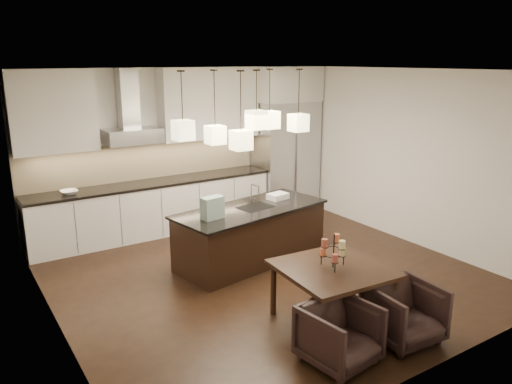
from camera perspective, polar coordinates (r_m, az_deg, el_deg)
floor at (r=7.15m, az=0.88°, el=-9.36°), size 5.50×5.50×0.02m
ceiling at (r=6.52m, az=0.99°, el=13.85°), size 5.50×5.50×0.02m
wall_back at (r=9.07m, az=-8.88°, el=5.04°), size 5.50×0.02×2.80m
wall_front at (r=4.76m, az=19.89°, el=-4.83°), size 5.50×0.02×2.80m
wall_left at (r=5.69m, az=-22.82°, el=-1.92°), size 0.02×5.50×2.80m
wall_right at (r=8.52m, az=16.57°, el=3.95°), size 0.02×5.50×2.80m
refrigerator at (r=9.85m, az=3.34°, el=4.05°), size 1.20×0.72×2.15m
fridge_panel at (r=9.68m, az=3.47°, el=12.21°), size 1.26×0.72×0.65m
lower_cabinets at (r=8.76m, az=-11.46°, el=-1.90°), size 4.21×0.62×0.88m
countertop at (r=8.64m, az=-11.62°, el=1.02°), size 4.21×0.66×0.04m
backsplash at (r=8.84m, az=-12.45°, el=3.52°), size 4.21×0.02×0.63m
upper_cab_left at (r=8.16m, az=-22.25°, el=8.51°), size 1.25×0.35×1.25m
upper_cab_right at (r=9.04m, az=-5.34°, el=10.08°), size 1.85×0.35×1.25m
hood_canopy at (r=8.43m, az=-13.94°, el=6.23°), size 0.90×0.52×0.24m
hood_chimney at (r=8.47m, az=-14.45°, el=10.33°), size 0.30×0.28×0.96m
fruit_bowl at (r=8.20m, az=-20.57°, el=-0.02°), size 0.27×0.27×0.06m
island_body at (r=7.44m, az=-0.59°, el=-4.99°), size 2.37×1.25×0.79m
island_top at (r=7.31m, az=-0.60°, el=-1.95°), size 2.45×1.34×0.04m
faucet at (r=7.38m, az=-0.54°, el=-0.26°), size 0.12×0.23×0.34m
tote_bag at (r=6.80m, az=-5.01°, el=-1.82°), size 0.33×0.21×0.31m
food_container at (r=7.76m, az=2.51°, el=-0.48°), size 0.34×0.26×0.09m
dining_table at (r=5.86m, az=8.66°, el=-11.54°), size 1.21×1.21×0.68m
candelabra at (r=5.64m, az=8.87°, el=-6.63°), size 0.35×0.35×0.40m
candle_a at (r=5.73m, az=9.87°, el=-6.74°), size 0.07×0.07×0.09m
candle_b at (r=5.70m, az=7.68°, el=-6.77°), size 0.07×0.07×0.09m
candle_c at (r=5.54m, az=9.02°, el=-7.48°), size 0.07×0.07×0.09m
candle_d at (r=5.72m, az=9.21°, el=-5.19°), size 0.07×0.07×0.09m
candle_e at (r=5.55m, az=7.83°, el=-5.78°), size 0.07×0.07×0.09m
candle_f at (r=5.53m, az=9.81°, el=-5.95°), size 0.07×0.07×0.09m
armchair_left at (r=5.18m, az=9.53°, el=-15.76°), size 0.74×0.76×0.62m
armchair_right at (r=5.69m, az=16.58°, el=-13.09°), size 0.73×0.75×0.64m
pendant_a at (r=6.61m, az=-8.33°, el=7.00°), size 0.24×0.24×0.26m
pendant_b at (r=7.11m, az=-4.68°, el=6.53°), size 0.24×0.24×0.26m
pendant_c at (r=7.00m, az=0.05°, el=8.25°), size 0.24×0.24×0.26m
pendant_d at (r=7.55m, az=1.55°, el=8.24°), size 0.24×0.24×0.26m
pendant_e at (r=7.55m, az=4.85°, el=7.90°), size 0.24×0.24×0.26m
pendant_f at (r=6.66m, az=-1.73°, el=5.95°), size 0.24×0.24×0.26m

